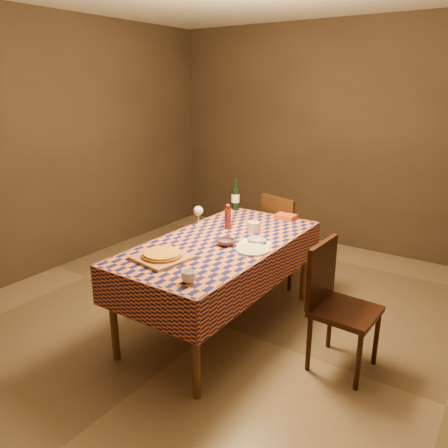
% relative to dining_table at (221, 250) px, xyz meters
% --- Properties ---
extents(room, '(5.00, 5.10, 2.70)m').
position_rel_dining_table_xyz_m(room, '(0.00, 0.00, 0.66)').
color(room, brown).
rests_on(room, ground).
extents(dining_table, '(0.94, 1.84, 0.77)m').
position_rel_dining_table_xyz_m(dining_table, '(0.00, 0.00, 0.00)').
color(dining_table, brown).
rests_on(dining_table, ground).
extents(cutting_board, '(0.41, 0.41, 0.02)m').
position_rel_dining_table_xyz_m(cutting_board, '(-0.13, -0.55, 0.09)').
color(cutting_board, '#A6764E').
rests_on(cutting_board, dining_table).
extents(pizza, '(0.38, 0.38, 0.03)m').
position_rel_dining_table_xyz_m(pizza, '(-0.13, -0.55, 0.11)').
color(pizza, brown).
rests_on(pizza, cutting_board).
extents(pepper_mill, '(0.07, 0.07, 0.23)m').
position_rel_dining_table_xyz_m(pepper_mill, '(-0.12, 0.29, 0.18)').
color(pepper_mill, '#4F1712').
rests_on(pepper_mill, dining_table).
extents(bowl, '(0.15, 0.15, 0.04)m').
position_rel_dining_table_xyz_m(bowl, '(0.08, -0.05, 0.10)').
color(bowl, '#5C454D').
rests_on(bowl, dining_table).
extents(wine_glass, '(0.09, 0.09, 0.17)m').
position_rel_dining_table_xyz_m(wine_glass, '(-0.41, 0.24, 0.20)').
color(wine_glass, silver).
rests_on(wine_glass, dining_table).
extents(wine_bottle, '(0.11, 0.11, 0.32)m').
position_rel_dining_table_xyz_m(wine_bottle, '(-0.41, 0.86, 0.20)').
color(wine_bottle, black).
rests_on(wine_bottle, dining_table).
extents(deli_tub, '(0.12, 0.12, 0.09)m').
position_rel_dining_table_xyz_m(deli_tub, '(0.11, 0.34, 0.12)').
color(deli_tub, silver).
rests_on(deli_tub, dining_table).
extents(takeout_container, '(0.18, 0.13, 0.05)m').
position_rel_dining_table_xyz_m(takeout_container, '(0.17, 0.83, 0.10)').
color(takeout_container, '#B64317').
rests_on(takeout_container, dining_table).
extents(white_plate, '(0.34, 0.34, 0.01)m').
position_rel_dining_table_xyz_m(white_plate, '(0.32, -0.04, 0.08)').
color(white_plate, silver).
rests_on(white_plate, dining_table).
extents(tumbler, '(0.12, 0.12, 0.08)m').
position_rel_dining_table_xyz_m(tumbler, '(0.27, -0.75, 0.11)').
color(tumbler, white).
rests_on(tumbler, dining_table).
extents(flour_patch, '(0.28, 0.24, 0.00)m').
position_rel_dining_table_xyz_m(flour_patch, '(0.26, 0.09, 0.08)').
color(flour_patch, white).
rests_on(flour_patch, dining_table).
extents(flour_bag, '(0.20, 0.18, 0.05)m').
position_rel_dining_table_xyz_m(flour_bag, '(0.26, 0.14, 0.10)').
color(flour_bag, '#9EA6CA').
rests_on(flour_bag, dining_table).
extents(chair_far, '(0.52, 0.53, 0.93)m').
position_rel_dining_table_xyz_m(chair_far, '(0.04, 1.08, -0.17)').
color(chair_far, black).
rests_on(chair_far, ground).
extents(chair_right, '(0.45, 0.44, 0.93)m').
position_rel_dining_table_xyz_m(chair_right, '(0.97, 0.03, -0.17)').
color(chair_right, black).
rests_on(chair_right, ground).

